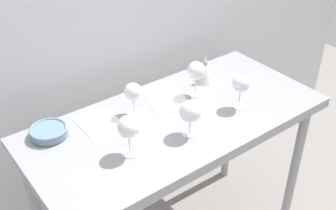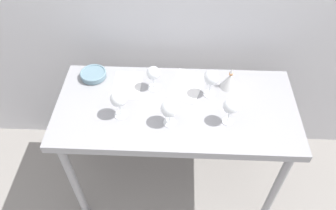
{
  "view_description": "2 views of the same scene",
  "coord_description": "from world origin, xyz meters",
  "px_view_note": "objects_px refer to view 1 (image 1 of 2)",
  "views": [
    {
      "loc": [
        -0.98,
        -1.24,
        2.01
      ],
      "look_at": [
        -0.02,
        0.03,
        0.95
      ],
      "focal_mm": 45.05,
      "sensor_mm": 36.0,
      "label": 1
    },
    {
      "loc": [
        0.01,
        -1.28,
        2.29
      ],
      "look_at": [
        -0.05,
        -0.04,
        0.93
      ],
      "focal_mm": 34.8,
      "sensor_mm": 36.0,
      "label": 2
    }
  ],
  "objects_px": {
    "wine_glass_far_left": "(133,93)",
    "decanter_funnel": "(205,73)",
    "wine_glass_near_left": "(129,128)",
    "tasting_sheet_upper": "(166,97)",
    "tasting_bowl": "(49,131)",
    "wine_glass_near_right": "(241,84)",
    "wine_glass_far_right": "(196,71)",
    "tasting_sheet_lower": "(101,124)",
    "wine_glass_near_center": "(190,112)"
  },
  "relations": [
    {
      "from": "wine_glass_far_right",
      "to": "tasting_sheet_upper",
      "type": "height_order",
      "value": "wine_glass_far_right"
    },
    {
      "from": "wine_glass_far_right",
      "to": "wine_glass_near_center",
      "type": "relative_size",
      "value": 1.08
    },
    {
      "from": "decanter_funnel",
      "to": "wine_glass_near_right",
      "type": "bearing_deg",
      "value": -95.91
    },
    {
      "from": "decanter_funnel",
      "to": "tasting_sheet_upper",
      "type": "bearing_deg",
      "value": -178.71
    },
    {
      "from": "wine_glass_far_left",
      "to": "tasting_sheet_lower",
      "type": "height_order",
      "value": "wine_glass_far_left"
    },
    {
      "from": "wine_glass_far_left",
      "to": "wine_glass_near_left",
      "type": "relative_size",
      "value": 0.89
    },
    {
      "from": "wine_glass_far_right",
      "to": "tasting_sheet_lower",
      "type": "relative_size",
      "value": 0.76
    },
    {
      "from": "wine_glass_near_right",
      "to": "wine_glass_near_left",
      "type": "bearing_deg",
      "value": 177.79
    },
    {
      "from": "wine_glass_near_right",
      "to": "tasting_bowl",
      "type": "xyz_separation_m",
      "value": [
        -0.81,
        0.33,
        -0.1
      ]
    },
    {
      "from": "tasting_sheet_upper",
      "to": "wine_glass_far_right",
      "type": "bearing_deg",
      "value": -8.43
    },
    {
      "from": "wine_glass_far_right",
      "to": "wine_glass_far_left",
      "type": "xyz_separation_m",
      "value": [
        -0.33,
        0.04,
        -0.02
      ]
    },
    {
      "from": "wine_glass_far_right",
      "to": "wine_glass_near_center",
      "type": "xyz_separation_m",
      "value": [
        -0.23,
        -0.23,
        -0.02
      ]
    },
    {
      "from": "wine_glass_near_right",
      "to": "decanter_funnel",
      "type": "bearing_deg",
      "value": 84.09
    },
    {
      "from": "wine_glass_far_right",
      "to": "decanter_funnel",
      "type": "relative_size",
      "value": 1.17
    },
    {
      "from": "wine_glass_near_right",
      "to": "decanter_funnel",
      "type": "distance_m",
      "value": 0.29
    },
    {
      "from": "wine_glass_near_left",
      "to": "tasting_sheet_upper",
      "type": "height_order",
      "value": "wine_glass_near_left"
    },
    {
      "from": "wine_glass_far_left",
      "to": "wine_glass_near_right",
      "type": "distance_m",
      "value": 0.5
    },
    {
      "from": "wine_glass_near_center",
      "to": "wine_glass_far_left",
      "type": "xyz_separation_m",
      "value": [
        -0.11,
        0.27,
        0.0
      ]
    },
    {
      "from": "tasting_bowl",
      "to": "wine_glass_far_right",
      "type": "bearing_deg",
      "value": -9.49
    },
    {
      "from": "wine_glass_near_center",
      "to": "decanter_funnel",
      "type": "height_order",
      "value": "wine_glass_near_center"
    },
    {
      "from": "wine_glass_far_left",
      "to": "decanter_funnel",
      "type": "xyz_separation_m",
      "value": [
        0.46,
        0.03,
        -0.06
      ]
    },
    {
      "from": "wine_glass_far_left",
      "to": "tasting_sheet_upper",
      "type": "xyz_separation_m",
      "value": [
        0.2,
        0.02,
        -0.11
      ]
    },
    {
      "from": "tasting_sheet_upper",
      "to": "decanter_funnel",
      "type": "distance_m",
      "value": 0.26
    },
    {
      "from": "decanter_funnel",
      "to": "wine_glass_near_left",
      "type": "bearing_deg",
      "value": -157.72
    },
    {
      "from": "tasting_sheet_upper",
      "to": "wine_glass_near_left",
      "type": "bearing_deg",
      "value": -128.29
    },
    {
      "from": "tasting_sheet_lower",
      "to": "wine_glass_near_center",
      "type": "bearing_deg",
      "value": -45.93
    },
    {
      "from": "wine_glass_near_left",
      "to": "wine_glass_far_left",
      "type": "bearing_deg",
      "value": 53.35
    },
    {
      "from": "wine_glass_far_left",
      "to": "decanter_funnel",
      "type": "bearing_deg",
      "value": 3.66
    },
    {
      "from": "wine_glass_near_center",
      "to": "wine_glass_far_right",
      "type": "bearing_deg",
      "value": 45.41
    },
    {
      "from": "tasting_sheet_lower",
      "to": "tasting_bowl",
      "type": "distance_m",
      "value": 0.23
    },
    {
      "from": "wine_glass_near_left",
      "to": "tasting_sheet_upper",
      "type": "distance_m",
      "value": 0.46
    },
    {
      "from": "wine_glass_far_left",
      "to": "tasting_sheet_lower",
      "type": "distance_m",
      "value": 0.2
    },
    {
      "from": "wine_glass_near_right",
      "to": "tasting_bowl",
      "type": "bearing_deg",
      "value": 158.0
    },
    {
      "from": "wine_glass_near_right",
      "to": "wine_glass_far_left",
      "type": "bearing_deg",
      "value": 149.69
    },
    {
      "from": "wine_glass_far_right",
      "to": "wine_glass_far_left",
      "type": "height_order",
      "value": "wine_glass_far_right"
    },
    {
      "from": "wine_glass_near_left",
      "to": "tasting_bowl",
      "type": "relative_size",
      "value": 1.11
    },
    {
      "from": "wine_glass_near_center",
      "to": "wine_glass_near_left",
      "type": "bearing_deg",
      "value": 170.6
    },
    {
      "from": "wine_glass_near_center",
      "to": "decanter_funnel",
      "type": "relative_size",
      "value": 1.08
    },
    {
      "from": "wine_glass_far_left",
      "to": "tasting_bowl",
      "type": "height_order",
      "value": "wine_glass_far_left"
    },
    {
      "from": "wine_glass_far_right",
      "to": "wine_glass_near_center",
      "type": "distance_m",
      "value": 0.32
    },
    {
      "from": "wine_glass_far_left",
      "to": "decanter_funnel",
      "type": "distance_m",
      "value": 0.46
    },
    {
      "from": "wine_glass_near_right",
      "to": "tasting_sheet_upper",
      "type": "distance_m",
      "value": 0.38
    },
    {
      "from": "wine_glass_near_right",
      "to": "tasting_sheet_upper",
      "type": "bearing_deg",
      "value": 129.88
    },
    {
      "from": "wine_glass_near_left",
      "to": "decanter_funnel",
      "type": "relative_size",
      "value": 1.17
    },
    {
      "from": "tasting_bowl",
      "to": "decanter_funnel",
      "type": "xyz_separation_m",
      "value": [
        0.84,
        -0.05,
        0.03
      ]
    },
    {
      "from": "tasting_sheet_lower",
      "to": "decanter_funnel",
      "type": "relative_size",
      "value": 1.55
    },
    {
      "from": "wine_glass_near_center",
      "to": "tasting_sheet_lower",
      "type": "relative_size",
      "value": 0.7
    },
    {
      "from": "tasting_bowl",
      "to": "wine_glass_near_right",
      "type": "bearing_deg",
      "value": -22.0
    },
    {
      "from": "wine_glass_near_center",
      "to": "decanter_funnel",
      "type": "distance_m",
      "value": 0.47
    },
    {
      "from": "wine_glass_far_left",
      "to": "tasting_sheet_lower",
      "type": "bearing_deg",
      "value": 174.63
    }
  ]
}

